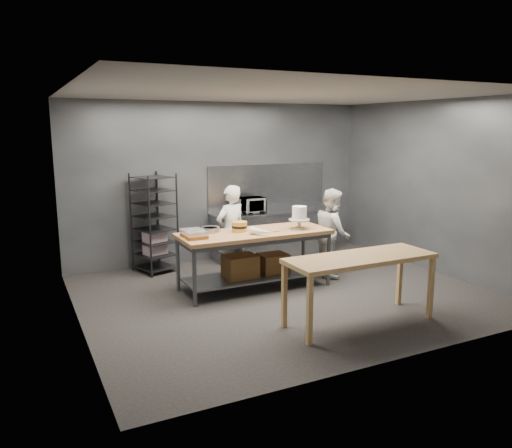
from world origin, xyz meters
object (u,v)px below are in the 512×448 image
at_px(chef_behind, 231,232).
at_px(layer_cake, 239,227).
at_px(near_counter, 360,262).
at_px(chef_right, 332,232).
at_px(work_table, 254,253).
at_px(microwave, 250,205).
at_px(speed_rack, 154,224).
at_px(frosted_cake_stand, 299,215).

xyz_separation_m(chef_behind, layer_cake, (-0.10, -0.58, 0.21)).
height_order(chef_behind, layer_cake, chef_behind).
height_order(near_counter, chef_right, chef_right).
relative_size(work_table, near_counter, 1.20).
relative_size(work_table, microwave, 4.43).
height_order(chef_behind, chef_right, chef_behind).
bearing_deg(speed_rack, layer_cake, -58.37).
bearing_deg(chef_right, microwave, 48.46).
distance_m(work_table, microwave, 1.92).
bearing_deg(chef_right, frosted_cake_stand, 127.49).
bearing_deg(work_table, near_counter, -72.80).
relative_size(work_table, frosted_cake_stand, 6.54).
bearing_deg(near_counter, chef_behind, 105.35).
bearing_deg(near_counter, chef_right, 64.59).
relative_size(work_table, layer_cake, 10.09).
bearing_deg(speed_rack, chef_right, -29.69).
height_order(speed_rack, frosted_cake_stand, speed_rack).
height_order(work_table, layer_cake, layer_cake).
height_order(chef_behind, frosted_cake_stand, chef_behind).
bearing_deg(speed_rack, frosted_cake_stand, -42.73).
bearing_deg(layer_cake, chef_behind, 80.11).
height_order(work_table, chef_right, chef_right).
bearing_deg(layer_cake, work_table, -22.89).
bearing_deg(frosted_cake_stand, chef_right, 15.22).
bearing_deg(work_table, frosted_cake_stand, -9.77).
bearing_deg(work_table, layer_cake, 157.11).
relative_size(chef_behind, layer_cake, 6.67).
bearing_deg(frosted_cake_stand, speed_rack, 137.27).
relative_size(chef_right, layer_cake, 6.32).
bearing_deg(layer_cake, near_counter, -68.00).
bearing_deg(chef_right, near_counter, 176.87).
bearing_deg(chef_right, work_table, 115.63).
relative_size(microwave, layer_cake, 2.28).
distance_m(work_table, frosted_cake_stand, 0.94).
xyz_separation_m(chef_right, microwave, (-0.80, 1.62, 0.30)).
xyz_separation_m(speed_rack, frosted_cake_stand, (1.90, -1.76, 0.29)).
height_order(work_table, chef_behind, chef_behind).
bearing_deg(near_counter, microwave, 87.62).
relative_size(near_counter, frosted_cake_stand, 5.45).
distance_m(work_table, layer_cake, 0.49).
bearing_deg(layer_cake, microwave, 59.42).
distance_m(chef_behind, layer_cake, 0.62).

